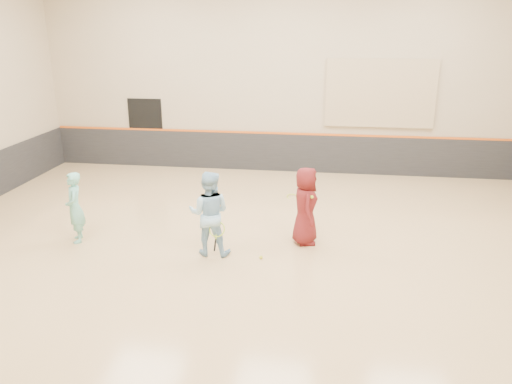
# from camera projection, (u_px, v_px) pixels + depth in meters

# --- Properties ---
(room) EXTENTS (15.04, 12.04, 6.22)m
(room) POSITION_uv_depth(u_px,v_px,m) (260.00, 214.00, 10.02)
(room) COLOR tan
(room) RESTS_ON ground
(wainscot_back) EXTENTS (14.90, 0.04, 1.20)m
(wainscot_back) POSITION_uv_depth(u_px,v_px,m) (285.00, 153.00, 15.69)
(wainscot_back) COLOR #232326
(wainscot_back) RESTS_ON floor
(accent_stripe) EXTENTS (14.90, 0.03, 0.06)m
(accent_stripe) POSITION_uv_depth(u_px,v_px,m) (285.00, 133.00, 15.48)
(accent_stripe) COLOR #D85914
(accent_stripe) RESTS_ON wall_back
(acoustic_panel) EXTENTS (3.20, 0.08, 2.00)m
(acoustic_panel) POSITION_uv_depth(u_px,v_px,m) (380.00, 93.00, 14.69)
(acoustic_panel) COLOR tan
(acoustic_panel) RESTS_ON wall_back
(doorway) EXTENTS (1.10, 0.05, 2.20)m
(doorway) POSITION_uv_depth(u_px,v_px,m) (146.00, 133.00, 16.13)
(doorway) COLOR black
(doorway) RESTS_ON floor
(girl) EXTENTS (0.57, 0.66, 1.53)m
(girl) POSITION_uv_depth(u_px,v_px,m) (75.00, 208.00, 10.54)
(girl) COLOR #72C7B8
(girl) RESTS_ON floor
(instructor) EXTENTS (0.86, 0.67, 1.74)m
(instructor) POSITION_uv_depth(u_px,v_px,m) (209.00, 213.00, 9.92)
(instructor) COLOR #97C9E9
(instructor) RESTS_ON floor
(young_man) EXTENTS (0.65, 0.89, 1.66)m
(young_man) POSITION_uv_depth(u_px,v_px,m) (305.00, 206.00, 10.44)
(young_man) COLOR maroon
(young_man) RESTS_ON floor
(held_racket) EXTENTS (0.41, 0.41, 0.63)m
(held_racket) POSITION_uv_depth(u_px,v_px,m) (217.00, 229.00, 9.76)
(held_racket) COLOR #9CC02A
(held_racket) RESTS_ON instructor
(spare_racket) EXTENTS (0.65, 0.65, 0.16)m
(spare_racket) POSITION_uv_depth(u_px,v_px,m) (292.00, 194.00, 13.46)
(spare_racket) COLOR #A8C02A
(spare_racket) RESTS_ON floor
(ball_under_racket) EXTENTS (0.07, 0.07, 0.07)m
(ball_under_racket) POSITION_uv_depth(u_px,v_px,m) (261.00, 257.00, 9.94)
(ball_under_racket) COLOR yellow
(ball_under_racket) RESTS_ON floor
(ball_in_hand) EXTENTS (0.07, 0.07, 0.07)m
(ball_in_hand) POSITION_uv_depth(u_px,v_px,m) (312.00, 197.00, 10.13)
(ball_in_hand) COLOR #B9D732
(ball_in_hand) RESTS_ON young_man
(ball_beside_spare) EXTENTS (0.07, 0.07, 0.07)m
(ball_beside_spare) POSITION_uv_depth(u_px,v_px,m) (215.00, 217.00, 11.98)
(ball_beside_spare) COLOR #B7CF30
(ball_beside_spare) RESTS_ON floor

